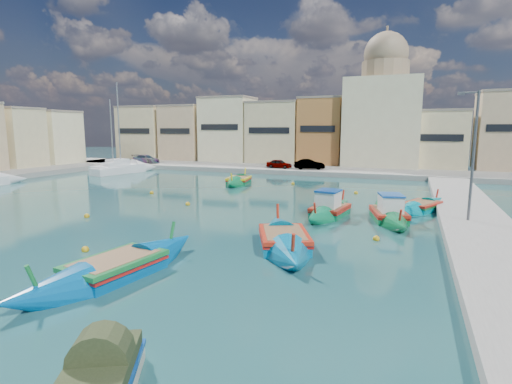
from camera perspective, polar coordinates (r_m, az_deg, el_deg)
The scene contains 17 objects.
ground at distance 25.27m, azimuth -13.58°, elevation -4.62°, with size 160.00×160.00×0.00m, color #164344.
east_quay at distance 21.17m, azimuth 31.12°, elevation -7.69°, with size 4.00×70.00×0.50m, color gray.
north_quay at distance 54.24m, azimuth 6.11°, elevation 3.16°, with size 80.00×8.00×0.60m, color gray.
north_townhouses at distance 59.89m, azimuth 14.32°, elevation 7.99°, with size 83.20×7.87×10.19m.
church_block at distance 60.25m, azimuth 17.72°, elevation 11.10°, with size 10.00×10.00×19.10m.
quay_street_lamp at distance 26.29m, azimuth 28.53°, elevation 4.62°, with size 1.18×0.16×8.00m.
parked_cars at distance 56.37m, azimuth -4.45°, elevation 4.35°, with size 29.70×2.62×1.29m.
luzzu_turquoise_cabin at distance 27.20m, azimuth 18.41°, elevation -3.15°, with size 3.98×8.75×2.75m.
luzzu_blue_cabin at distance 27.54m, azimuth 10.51°, elevation -2.67°, with size 3.03×8.08×2.79m.
luzzu_cyan_mid at distance 31.10m, azimuth 22.50°, elevation -2.06°, with size 4.84×7.67×2.25m.
luzzu_green at distance 42.62m, azimuth -2.47°, elevation 1.54°, with size 3.27×8.20×2.51m.
luzzu_blue_south at distance 17.25m, azimuth -19.39°, elevation -10.39°, with size 3.54×9.65×2.72m.
luzzu_cyan_south at distance 20.06m, azimuth 4.02°, elevation -7.11°, with size 5.67×9.04×2.77m.
tender_near at distance 10.43m, azimuth -21.09°, elevation -23.25°, with size 2.55×3.08×1.34m.
yacht_north at distance 56.65m, azimuth -17.38°, elevation 3.25°, with size 5.36×9.81×12.61m.
yacht_midnorth at distance 55.49m, azimuth -18.70°, elevation 2.97°, with size 3.43×7.48×10.22m.
mooring_buoys at distance 30.42m, azimuth -4.04°, elevation -1.92°, with size 20.66×26.31×0.36m.
Camera 1 is at (14.21, -20.05, 5.90)m, focal length 28.00 mm.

